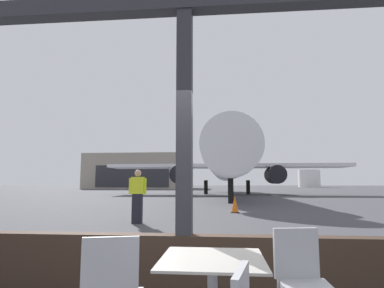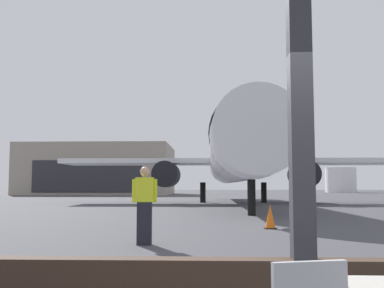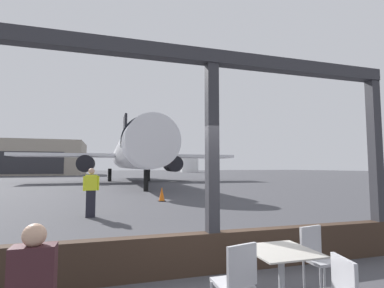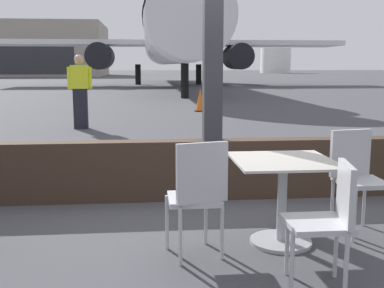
{
  "view_description": "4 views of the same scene",
  "coord_description": "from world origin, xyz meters",
  "px_view_note": "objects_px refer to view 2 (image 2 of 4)",
  "views": [
    {
      "loc": [
        0.48,
        -4.06,
        1.32
      ],
      "look_at": [
        -1.02,
        11.87,
        3.26
      ],
      "focal_mm": 29.77,
      "sensor_mm": 36.0,
      "label": 1
    },
    {
      "loc": [
        -0.82,
        -4.2,
        1.31
      ],
      "look_at": [
        -1.42,
        11.61,
        2.73
      ],
      "focal_mm": 43.59,
      "sensor_mm": 36.0,
      "label": 2
    },
    {
      "loc": [
        -1.77,
        -4.76,
        1.78
      ],
      "look_at": [
        3.51,
        13.16,
        3.27
      ],
      "focal_mm": 27.06,
      "sensor_mm": 36.0,
      "label": 3
    },
    {
      "loc": [
        -0.72,
        -5.19,
        1.49
      ],
      "look_at": [
        -0.3,
        -0.82,
        0.76
      ],
      "focal_mm": 44.45,
      "sensor_mm": 36.0,
      "label": 4
    }
  ],
  "objects_px": {
    "airplane": "(235,156)",
    "distant_hangar": "(101,170)",
    "ground_crew_worker": "(145,204)",
    "fuel_storage_tank": "(341,180)",
    "traffic_cone": "(270,217)"
  },
  "relations": [
    {
      "from": "airplane",
      "to": "distant_hangar",
      "type": "height_order",
      "value": "airplane"
    },
    {
      "from": "ground_crew_worker",
      "to": "fuel_storage_tank",
      "type": "distance_m",
      "value": 88.07
    },
    {
      "from": "distant_hangar",
      "to": "ground_crew_worker",
      "type": "bearing_deg",
      "value": -75.82
    },
    {
      "from": "airplane",
      "to": "distant_hangar",
      "type": "relative_size",
      "value": 1.49
    },
    {
      "from": "ground_crew_worker",
      "to": "traffic_cone",
      "type": "xyz_separation_m",
      "value": [
        3.32,
        4.05,
        -0.55
      ]
    },
    {
      "from": "traffic_cone",
      "to": "fuel_storage_tank",
      "type": "relative_size",
      "value": 0.12
    },
    {
      "from": "distant_hangar",
      "to": "airplane",
      "type": "bearing_deg",
      "value": -64.0
    },
    {
      "from": "airplane",
      "to": "traffic_cone",
      "type": "height_order",
      "value": "airplane"
    },
    {
      "from": "distant_hangar",
      "to": "fuel_storage_tank",
      "type": "relative_size",
      "value": 3.66
    },
    {
      "from": "traffic_cone",
      "to": "distant_hangar",
      "type": "distance_m",
      "value": 61.37
    },
    {
      "from": "airplane",
      "to": "ground_crew_worker",
      "type": "xyz_separation_m",
      "value": [
        -3.31,
        -23.22,
        -2.54
      ]
    },
    {
      "from": "fuel_storage_tank",
      "to": "traffic_cone",
      "type": "bearing_deg",
      "value": -106.95
    },
    {
      "from": "ground_crew_worker",
      "to": "fuel_storage_tank",
      "type": "xyz_separation_m",
      "value": [
        27.56,
        83.63,
        1.56
      ]
    },
    {
      "from": "traffic_cone",
      "to": "fuel_storage_tank",
      "type": "bearing_deg",
      "value": 73.05
    },
    {
      "from": "distant_hangar",
      "to": "fuel_storage_tank",
      "type": "bearing_deg",
      "value": 26.23
    }
  ]
}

